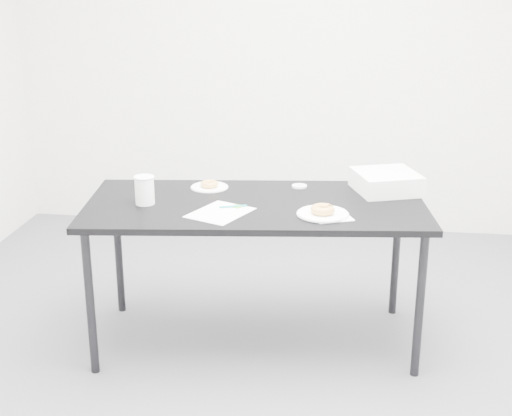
# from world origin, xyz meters

# --- Properties ---
(floor) EXTENTS (4.00, 4.00, 0.00)m
(floor) POSITION_xyz_m (0.00, 0.00, 0.00)
(floor) COLOR #515055
(floor) RESTS_ON ground
(wall_back) EXTENTS (4.00, 0.02, 2.70)m
(wall_back) POSITION_xyz_m (0.00, 2.00, 1.35)
(wall_back) COLOR white
(wall_back) RESTS_ON floor
(table) EXTENTS (1.80, 0.99, 0.78)m
(table) POSITION_xyz_m (0.06, 0.15, 0.72)
(table) COLOR black
(table) RESTS_ON floor
(scorecard) EXTENTS (0.34, 0.37, 0.00)m
(scorecard) POSITION_xyz_m (-0.09, -0.03, 0.79)
(scorecard) COLOR white
(scorecard) RESTS_ON table
(logo_patch) EXTENTS (0.06, 0.06, 0.00)m
(logo_patch) POSITION_xyz_m (-0.02, 0.07, 0.79)
(logo_patch) COLOR green
(logo_patch) RESTS_ON scorecard
(pen) EXTENTS (0.13, 0.05, 0.01)m
(pen) POSITION_xyz_m (-0.04, 0.06, 0.79)
(pen) COLOR #0B8382
(pen) RESTS_ON scorecard
(napkin) EXTENTS (0.23, 0.23, 0.00)m
(napkin) POSITION_xyz_m (0.45, -0.02, 0.79)
(napkin) COLOR white
(napkin) RESTS_ON table
(plate_near) EXTENTS (0.25, 0.25, 0.01)m
(plate_near) POSITION_xyz_m (0.41, -0.00, 0.79)
(plate_near) COLOR white
(plate_near) RESTS_ON napkin
(donut_near) EXTENTS (0.14, 0.14, 0.04)m
(donut_near) POSITION_xyz_m (0.41, -0.00, 0.81)
(donut_near) COLOR #D88E44
(donut_near) RESTS_ON plate_near
(plate_far) EXTENTS (0.20, 0.20, 0.01)m
(plate_far) POSITION_xyz_m (-0.22, 0.38, 0.79)
(plate_far) COLOR white
(plate_far) RESTS_ON table
(donut_far) EXTENTS (0.13, 0.13, 0.03)m
(donut_far) POSITION_xyz_m (-0.22, 0.38, 0.81)
(donut_far) COLOR #D88E44
(donut_far) RESTS_ON plate_far
(coffee_cup) EXTENTS (0.10, 0.10, 0.15)m
(coffee_cup) POSITION_xyz_m (-0.49, 0.06, 0.86)
(coffee_cup) COLOR white
(coffee_cup) RESTS_ON table
(cup_lid) EXTENTS (0.08, 0.08, 0.01)m
(cup_lid) POSITION_xyz_m (0.26, 0.45, 0.79)
(cup_lid) COLOR white
(cup_lid) RESTS_ON table
(bakery_box) EXTENTS (0.40, 0.40, 0.10)m
(bakery_box) POSITION_xyz_m (0.72, 0.44, 0.84)
(bakery_box) COLOR white
(bakery_box) RESTS_ON table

